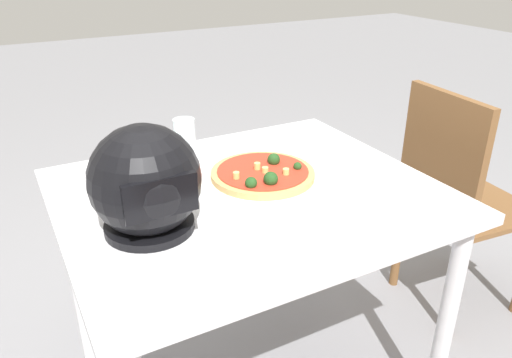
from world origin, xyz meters
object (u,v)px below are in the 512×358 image
object	(u,v)px
dining_table	(249,219)
pizza	(263,173)
drinking_glass	(185,136)
chair_side	(455,194)
motorcycle_helmet	(145,182)

from	to	relation	value
dining_table	pizza	distance (m)	0.14
dining_table	drinking_glass	xyz separation A→B (m)	(0.06, -0.34, 0.15)
dining_table	drinking_glass	size ratio (longest dim) A/B	8.90
pizza	chair_side	size ratio (longest dim) A/B	0.33
pizza	motorcycle_helmet	size ratio (longest dim) A/B	1.14
chair_side	motorcycle_helmet	bearing A→B (deg)	4.00
drinking_glass	chair_side	size ratio (longest dim) A/B	0.13
motorcycle_helmet	chair_side	size ratio (longest dim) A/B	0.29
pizza	drinking_glass	size ratio (longest dim) A/B	2.60
drinking_glass	dining_table	bearing A→B (deg)	99.55
pizza	motorcycle_helmet	distance (m)	0.40
drinking_glass	pizza	bearing A→B (deg)	111.45
dining_table	chair_side	size ratio (longest dim) A/B	1.13
pizza	chair_side	distance (m)	0.85
motorcycle_helmet	chair_side	distance (m)	1.23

